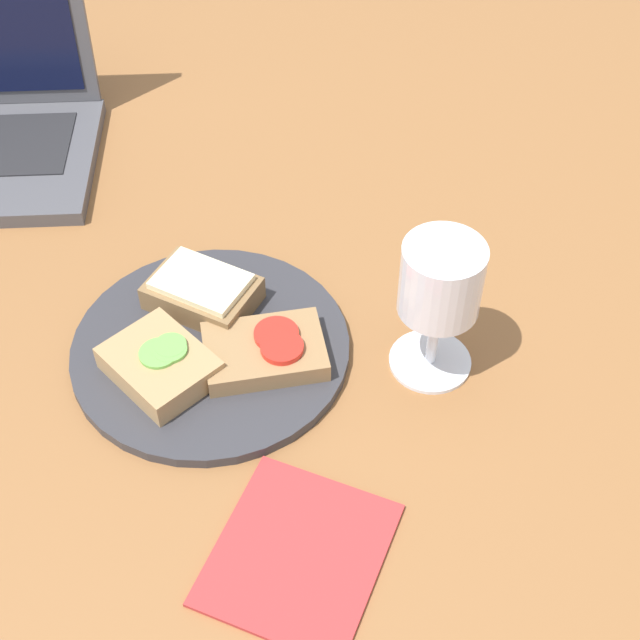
% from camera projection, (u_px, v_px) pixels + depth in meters
% --- Properties ---
extents(wooden_table, '(1.40, 1.40, 0.03)m').
position_uv_depth(wooden_table, '(258.00, 346.00, 0.84)').
color(wooden_table, brown).
rests_on(wooden_table, ground).
extents(plate, '(0.25, 0.25, 0.01)m').
position_uv_depth(plate, '(211.00, 348.00, 0.81)').
color(plate, '#333338').
rests_on(plate, wooden_table).
extents(sandwich_with_tomato, '(0.11, 0.09, 0.02)m').
position_uv_depth(sandwich_with_tomato, '(266.00, 350.00, 0.79)').
color(sandwich_with_tomato, '#937047').
rests_on(sandwich_with_tomato, plate).
extents(sandwich_with_cheese, '(0.12, 0.11, 0.03)m').
position_uv_depth(sandwich_with_cheese, '(202.00, 291.00, 0.83)').
color(sandwich_with_cheese, brown).
rests_on(sandwich_with_cheese, plate).
extents(sandwich_with_cucumber, '(0.12, 0.12, 0.03)m').
position_uv_depth(sandwich_with_cucumber, '(160.00, 364.00, 0.78)').
color(sandwich_with_cucumber, '#A88456').
rests_on(sandwich_with_cucumber, plate).
extents(wine_glass, '(0.07, 0.07, 0.14)m').
position_uv_depth(wine_glass, '(440.00, 287.00, 0.74)').
color(wine_glass, white).
rests_on(wine_glass, wooden_table).
extents(napkin, '(0.17, 0.18, 0.00)m').
position_uv_depth(napkin, '(299.00, 554.00, 0.68)').
color(napkin, '#B23333').
rests_on(napkin, wooden_table).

